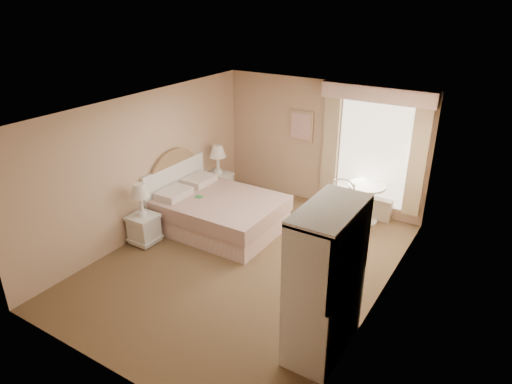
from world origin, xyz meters
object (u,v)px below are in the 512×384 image
Objects in this scene: round_table at (366,197)px; nightstand_near at (143,222)px; bed at (215,211)px; nightstand_far at (218,179)px; armoire at (325,293)px; cafe_chair at (340,203)px.

nightstand_near is at bearing -136.36° from round_table.
bed is at bearing 56.58° from nightstand_near.
nightstand_far is (-0.72, 1.09, 0.08)m from bed.
nightstand_far is at bearing 123.57° from bed.
armoire is (2.93, -1.77, 0.44)m from bed.
cafe_chair is (1.98, 1.04, 0.24)m from bed.
cafe_chair is at bearing -109.88° from round_table.
armoire reaches higher than nightstand_far.
cafe_chair is at bearing 38.27° from nightstand_near.
cafe_chair is 2.97m from armoire.
bed is at bearing 148.84° from armoire.
round_table is 3.57m from armoire.
bed is 2.81m from round_table.
nightstand_near is at bearing -90.00° from nightstand_far.
armoire is at bearing -68.04° from cafe_chair.
bed is 3.46m from armoire.
armoire is at bearing -31.16° from bed.
bed is 1.95× the size of nightstand_near.
bed is at bearing -56.43° from nightstand_far.
nightstand_far reaches higher than round_table.
nightstand_far is at bearing -167.93° from round_table.
nightstand_near is 3.44m from cafe_chair.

